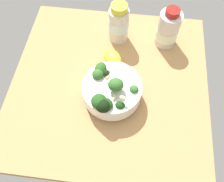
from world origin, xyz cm
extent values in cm
cube|color=tan|center=(0.00, 0.00, -1.81)|extent=(63.09, 63.09, 3.62)
cylinder|color=white|center=(1.51, -5.43, 0.87)|extent=(9.64, 9.64, 1.75)
cylinder|color=white|center=(1.51, -5.43, 4.37)|extent=(17.52, 17.52, 5.25)
cylinder|color=silver|center=(1.51, -5.43, 6.60)|extent=(15.33, 15.33, 0.80)
cylinder|color=#2F662B|center=(-2.56, -0.56, 6.14)|extent=(1.59, 1.56, 1.36)
ellipsoid|color=#2D6023|center=(-2.56, -0.56, 7.79)|extent=(4.63, 5.60, 3.92)
cylinder|color=#589D47|center=(-1.34, -11.15, 6.24)|extent=(1.58, 1.69, 1.25)
ellipsoid|color=#23511C|center=(-1.34, -11.15, 7.90)|extent=(4.77, 5.00, 4.34)
cylinder|color=#4A8F3C|center=(7.86, -5.82, 5.93)|extent=(1.12, 1.05, 1.06)
ellipsoid|color=#386B2B|center=(7.86, -5.82, 7.16)|extent=(3.61, 3.94, 3.58)
cylinder|color=#2F662B|center=(-2.21, -0.28, 5.61)|extent=(1.38, 1.56, 1.61)
ellipsoid|color=#23511C|center=(-2.21, -0.28, 7.07)|extent=(2.97, 2.96, 2.67)
cylinder|color=#589D47|center=(-0.15, -12.33, 6.12)|extent=(2.17, 2.10, 1.18)
ellipsoid|color=black|center=(-0.15, -12.33, 7.83)|extent=(6.13, 5.22, 5.13)
cylinder|color=#4A8F3C|center=(4.48, -11.28, 5.87)|extent=(1.49, 1.30, 1.34)
ellipsoid|color=#194216|center=(4.48, -11.28, 7.20)|extent=(3.17, 2.86, 2.91)
cylinder|color=#3C7A32|center=(-3.05, -2.47, 5.99)|extent=(1.85, 2.02, 1.74)
ellipsoid|color=#386B2B|center=(-3.05, -2.47, 7.64)|extent=(4.61, 4.46, 4.83)
cylinder|color=#589D47|center=(0.51, -11.82, 6.06)|extent=(1.53, 1.63, 1.22)
ellipsoid|color=#23511C|center=(0.51, -11.82, 7.63)|extent=(5.33, 4.21, 4.93)
cylinder|color=#2F662B|center=(-1.13, -1.32, 5.94)|extent=(1.18, 1.13, 1.61)
ellipsoid|color=black|center=(-1.13, -1.32, 7.40)|extent=(3.51, 3.92, 2.76)
cylinder|color=#3C7A32|center=(2.69, -6.48, 8.11)|extent=(1.97, 1.97, 1.05)
ellipsoid|color=#386B2B|center=(2.69, -6.48, 9.67)|extent=(5.16, 4.48, 4.46)
ellipsoid|color=#DBBC84|center=(2.64, -9.18, 7.76)|extent=(1.60, 2.05, 0.54)
ellipsoid|color=#DBBC84|center=(-0.03, -3.74, 8.45)|extent=(1.92, 1.81, 1.45)
ellipsoid|color=#DBBC84|center=(-0.57, -0.67, 7.95)|extent=(1.95, 1.80, 1.43)
ellipsoid|color=#DBBC84|center=(4.99, -10.11, 9.67)|extent=(1.96, 1.25, 0.77)
ellipsoid|color=yellow|center=(-0.24, 8.22, 2.17)|extent=(8.58, 8.70, 4.33)
cylinder|color=beige|center=(0.74, 18.89, 6.26)|extent=(6.70, 6.70, 12.52)
cylinder|color=gold|center=(0.74, 18.89, 13.65)|extent=(5.36, 5.36, 2.26)
cylinder|color=silver|center=(0.74, 18.89, 6.88)|extent=(6.84, 6.84, 4.27)
cylinder|color=beige|center=(17.31, 19.07, 6.34)|extent=(7.34, 7.34, 12.67)
cylinder|color=maroon|center=(17.31, 19.07, 13.66)|extent=(4.50, 4.50, 1.99)
cylinder|color=#E7F1CB|center=(17.31, 19.07, 4.50)|extent=(7.49, 7.49, 3.77)
camera|label=1|loc=(5.67, -38.93, 65.36)|focal=37.74mm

